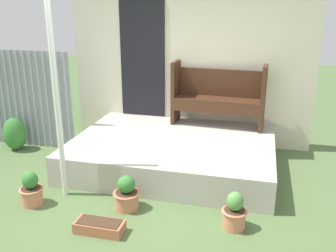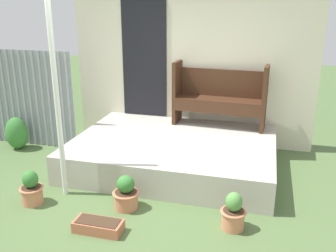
{
  "view_description": "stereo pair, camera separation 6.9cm",
  "coord_description": "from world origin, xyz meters",
  "px_view_note": "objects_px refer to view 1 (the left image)",
  "views": [
    {
      "loc": [
        1.3,
        -4.04,
        2.4
      ],
      "look_at": [
        0.18,
        0.39,
        0.88
      ],
      "focal_mm": 40.0,
      "sensor_mm": 36.0,
      "label": 1
    },
    {
      "loc": [
        1.37,
        -4.02,
        2.4
      ],
      "look_at": [
        0.18,
        0.39,
        0.88
      ],
      "focal_mm": 40.0,
      "sensor_mm": 36.0,
      "label": 2
    }
  ],
  "objects_px": {
    "flower_pot_left": "(31,190)",
    "flower_pot_middle": "(127,194)",
    "planter_box_rect": "(100,227)",
    "shrub_by_fence": "(15,134)",
    "support_post": "(57,104)",
    "flower_pot_right": "(234,213)",
    "bench": "(218,94)"
  },
  "relations": [
    {
      "from": "planter_box_rect",
      "to": "shrub_by_fence",
      "type": "height_order",
      "value": "shrub_by_fence"
    },
    {
      "from": "flower_pot_right",
      "to": "planter_box_rect",
      "type": "distance_m",
      "value": 1.49
    },
    {
      "from": "shrub_by_fence",
      "to": "flower_pot_right",
      "type": "bearing_deg",
      "value": -20.95
    },
    {
      "from": "flower_pot_middle",
      "to": "bench",
      "type": "bearing_deg",
      "value": 70.05
    },
    {
      "from": "support_post",
      "to": "flower_pot_left",
      "type": "height_order",
      "value": "support_post"
    },
    {
      "from": "flower_pot_left",
      "to": "planter_box_rect",
      "type": "relative_size",
      "value": 0.82
    },
    {
      "from": "flower_pot_middle",
      "to": "flower_pot_right",
      "type": "height_order",
      "value": "flower_pot_right"
    },
    {
      "from": "bench",
      "to": "flower_pot_left",
      "type": "height_order",
      "value": "bench"
    },
    {
      "from": "flower_pot_left",
      "to": "flower_pot_middle",
      "type": "bearing_deg",
      "value": 9.74
    },
    {
      "from": "bench",
      "to": "shrub_by_fence",
      "type": "distance_m",
      "value": 3.49
    },
    {
      "from": "bench",
      "to": "flower_pot_middle",
      "type": "height_order",
      "value": "bench"
    },
    {
      "from": "flower_pot_middle",
      "to": "flower_pot_right",
      "type": "relative_size",
      "value": 0.97
    },
    {
      "from": "planter_box_rect",
      "to": "shrub_by_fence",
      "type": "distance_m",
      "value": 3.05
    },
    {
      "from": "support_post",
      "to": "flower_pot_right",
      "type": "height_order",
      "value": "support_post"
    },
    {
      "from": "planter_box_rect",
      "to": "bench",
      "type": "bearing_deg",
      "value": 71.51
    },
    {
      "from": "bench",
      "to": "shrub_by_fence",
      "type": "bearing_deg",
      "value": -161.87
    },
    {
      "from": "flower_pot_right",
      "to": "planter_box_rect",
      "type": "height_order",
      "value": "flower_pot_right"
    },
    {
      "from": "bench",
      "to": "planter_box_rect",
      "type": "relative_size",
      "value": 2.82
    },
    {
      "from": "flower_pot_middle",
      "to": "shrub_by_fence",
      "type": "relative_size",
      "value": 0.77
    },
    {
      "from": "support_post",
      "to": "shrub_by_fence",
      "type": "xyz_separation_m",
      "value": [
        -1.59,
        1.22,
        -0.95
      ]
    },
    {
      "from": "support_post",
      "to": "bench",
      "type": "xyz_separation_m",
      "value": [
        1.71,
        2.09,
        -0.26
      ]
    },
    {
      "from": "support_post",
      "to": "flower_pot_middle",
      "type": "relative_size",
      "value": 5.71
    },
    {
      "from": "bench",
      "to": "flower_pot_left",
      "type": "relative_size",
      "value": 3.45
    },
    {
      "from": "flower_pot_middle",
      "to": "planter_box_rect",
      "type": "height_order",
      "value": "flower_pot_middle"
    },
    {
      "from": "planter_box_rect",
      "to": "flower_pot_middle",
      "type": "bearing_deg",
      "value": 77.78
    },
    {
      "from": "flower_pot_middle",
      "to": "planter_box_rect",
      "type": "xyz_separation_m",
      "value": [
        -0.12,
        -0.54,
        -0.12
      ]
    },
    {
      "from": "bench",
      "to": "support_post",
      "type": "bearing_deg",
      "value": -125.97
    },
    {
      "from": "shrub_by_fence",
      "to": "support_post",
      "type": "bearing_deg",
      "value": -37.34
    },
    {
      "from": "planter_box_rect",
      "to": "support_post",
      "type": "bearing_deg",
      "value": 139.33
    },
    {
      "from": "shrub_by_fence",
      "to": "flower_pot_middle",
      "type": "bearing_deg",
      "value": -28.4
    },
    {
      "from": "flower_pot_left",
      "to": "planter_box_rect",
      "type": "bearing_deg",
      "value": -17.97
    },
    {
      "from": "flower_pot_middle",
      "to": "planter_box_rect",
      "type": "relative_size",
      "value": 0.79
    }
  ]
}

